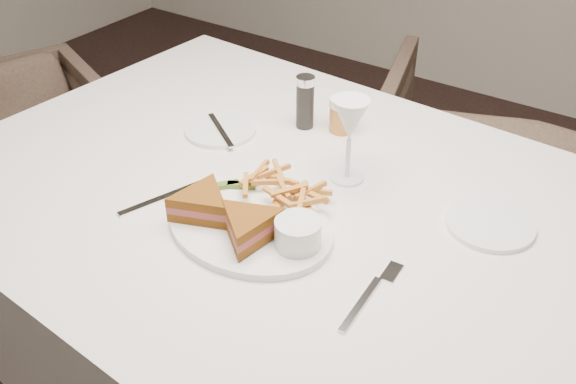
# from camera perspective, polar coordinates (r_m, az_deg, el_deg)

# --- Properties ---
(table) EXTENTS (1.55, 1.09, 0.75)m
(table) POSITION_cam_1_polar(r_m,az_deg,el_deg) (1.48, 1.12, -12.64)
(table) COLOR silver
(table) RESTS_ON ground
(chair_far) EXTENTS (0.84, 0.81, 0.71)m
(chair_far) POSITION_cam_1_polar(r_m,az_deg,el_deg) (2.17, 17.21, 2.46)
(chair_far) COLOR #4A392D
(chair_far) RESTS_ON ground
(chair_left) EXTENTS (0.82, 0.84, 0.68)m
(chair_left) POSITION_cam_1_polar(r_m,az_deg,el_deg) (2.22, -23.15, 1.45)
(chair_left) COLOR #4A392D
(chair_left) RESTS_ON ground
(table_setting) EXTENTS (0.78, 0.65, 0.18)m
(table_setting) POSITION_cam_1_polar(r_m,az_deg,el_deg) (1.19, -0.58, 0.30)
(table_setting) COLOR white
(table_setting) RESTS_ON table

